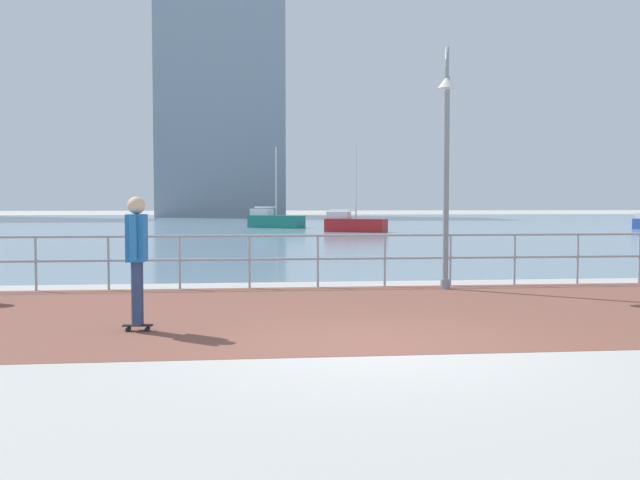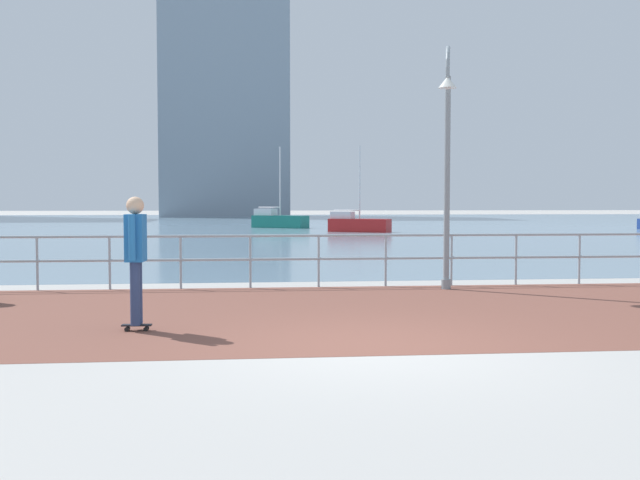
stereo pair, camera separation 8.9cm
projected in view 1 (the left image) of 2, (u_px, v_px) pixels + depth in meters
The scene contains 9 objects.
ground at pixel (265, 229), 48.50m from camera, with size 220.00×220.00×0.00m, color #ADAAA5.
brick_paving at pixel (340, 311), 11.52m from camera, with size 28.00×6.73×0.01m, color brown.
harbor_water at pixel (260, 224), 59.53m from camera, with size 180.00×88.00×0.00m, color #6B899E.
waterfront_railing at pixel (318, 251), 14.82m from camera, with size 25.25×0.06×1.09m.
lamppost at pixel (446, 155), 14.23m from camera, with size 0.43×0.80×4.84m.
skateboarder at pixel (137, 250), 9.71m from camera, with size 0.41×0.55×1.82m.
sailboat_gray at pixel (354, 224), 42.85m from camera, with size 3.72×2.73×5.10m.
sailboat_white at pixel (274, 220), 49.78m from camera, with size 3.96×3.27×5.57m.
tower_brick at pixel (221, 88), 91.16m from camera, with size 15.43×13.83×34.19m.
Camera 1 is at (-1.56, -8.59, 1.74)m, focal length 40.51 mm.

